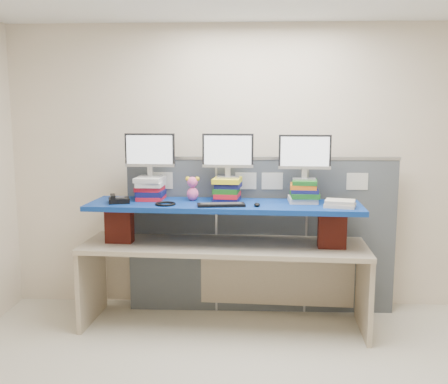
{
  "coord_description": "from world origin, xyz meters",
  "views": [
    {
      "loc": [
        -0.18,
        -2.95,
        1.9
      ],
      "look_at": [
        -0.35,
        1.41,
        1.24
      ],
      "focal_mm": 40.0,
      "sensor_mm": 36.0,
      "label": 1
    }
  ],
  "objects_px": {
    "desk": "(224,260)",
    "desk_phone": "(118,200)",
    "keyboard": "(221,205)",
    "monitor_right": "(305,154)",
    "blue_board": "(224,206)",
    "monitor_center": "(228,153)",
    "monitor_left": "(150,152)"
  },
  "relations": [
    {
      "from": "keyboard",
      "to": "monitor_right",
      "type": "bearing_deg",
      "value": 10.2
    },
    {
      "from": "keyboard",
      "to": "blue_board",
      "type": "bearing_deg",
      "value": 76.0
    },
    {
      "from": "monitor_left",
      "to": "monitor_right",
      "type": "height_order",
      "value": "monitor_left"
    },
    {
      "from": "desk",
      "to": "monitor_center",
      "type": "bearing_deg",
      "value": 79.09
    },
    {
      "from": "monitor_left",
      "to": "monitor_right",
      "type": "relative_size",
      "value": 1.0
    },
    {
      "from": "blue_board",
      "to": "keyboard",
      "type": "bearing_deg",
      "value": -93.15
    },
    {
      "from": "monitor_center",
      "to": "keyboard",
      "type": "xyz_separation_m",
      "value": [
        -0.05,
        -0.27,
        -0.43
      ]
    },
    {
      "from": "monitor_right",
      "to": "desk_phone",
      "type": "distance_m",
      "value": 1.71
    },
    {
      "from": "desk",
      "to": "desk_phone",
      "type": "height_order",
      "value": "desk_phone"
    },
    {
      "from": "blue_board",
      "to": "keyboard",
      "type": "height_order",
      "value": "keyboard"
    },
    {
      "from": "monitor_right",
      "to": "desk_phone",
      "type": "relative_size",
      "value": 2.13
    },
    {
      "from": "desk",
      "to": "desk_phone",
      "type": "bearing_deg",
      "value": -174.78
    },
    {
      "from": "blue_board",
      "to": "monitor_left",
      "type": "bearing_deg",
      "value": 170.31
    },
    {
      "from": "blue_board",
      "to": "monitor_left",
      "type": "height_order",
      "value": "monitor_left"
    },
    {
      "from": "monitor_center",
      "to": "desk_phone",
      "type": "height_order",
      "value": "monitor_center"
    },
    {
      "from": "desk",
      "to": "blue_board",
      "type": "xyz_separation_m",
      "value": [
        0.0,
        0.0,
        0.5
      ]
    },
    {
      "from": "keyboard",
      "to": "desk_phone",
      "type": "height_order",
      "value": "desk_phone"
    },
    {
      "from": "monitor_right",
      "to": "keyboard",
      "type": "xyz_separation_m",
      "value": [
        -0.73,
        -0.23,
        -0.42
      ]
    },
    {
      "from": "desk",
      "to": "keyboard",
      "type": "height_order",
      "value": "keyboard"
    },
    {
      "from": "desk",
      "to": "blue_board",
      "type": "relative_size",
      "value": 1.07
    },
    {
      "from": "monitor_center",
      "to": "desk",
      "type": "bearing_deg",
      "value": -100.91
    },
    {
      "from": "desk",
      "to": "monitor_right",
      "type": "bearing_deg",
      "value": 9.5
    },
    {
      "from": "monitor_center",
      "to": "monitor_right",
      "type": "xyz_separation_m",
      "value": [
        0.68,
        -0.04,
        -0.01
      ]
    },
    {
      "from": "monitor_left",
      "to": "desk_phone",
      "type": "bearing_deg",
      "value": -140.28
    },
    {
      "from": "keyboard",
      "to": "monitor_left",
      "type": "bearing_deg",
      "value": 147.22
    },
    {
      "from": "blue_board",
      "to": "keyboard",
      "type": "xyz_separation_m",
      "value": [
        -0.02,
        -0.16,
        0.03
      ]
    },
    {
      "from": "blue_board",
      "to": "desk_phone",
      "type": "xyz_separation_m",
      "value": [
        -0.94,
        -0.03,
        0.05
      ]
    },
    {
      "from": "monitor_right",
      "to": "monitor_left",
      "type": "bearing_deg",
      "value": 180.0
    },
    {
      "from": "desk",
      "to": "monitor_left",
      "type": "relative_size",
      "value": 5.6
    },
    {
      "from": "desk",
      "to": "monitor_right",
      "type": "height_order",
      "value": "monitor_right"
    },
    {
      "from": "monitor_center",
      "to": "monitor_right",
      "type": "bearing_deg",
      "value": 0.0
    },
    {
      "from": "blue_board",
      "to": "keyboard",
      "type": "relative_size",
      "value": 5.71
    }
  ]
}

